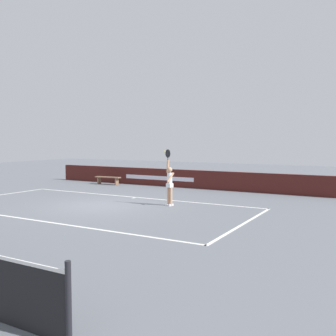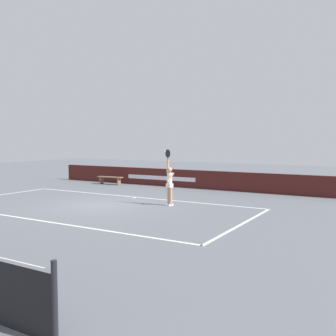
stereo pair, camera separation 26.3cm
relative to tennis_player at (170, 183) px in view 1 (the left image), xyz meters
The scene contains 6 objects.
ground_plane 2.94m from the tennis_player, 151.58° to the right, with size 60.00×60.00×0.00m, color slate.
court_lines 3.14m from the tennis_player, 144.75° to the right, with size 12.44×6.01×0.00m.
back_wall 6.14m from the tennis_player, 113.59° to the left, with size 17.29×0.25×1.00m.
tennis_player is the anchor object (origin of this frame).
tennis_ball 1.27m from the tennis_player, 132.62° to the right, with size 0.07×0.07×0.07m.
courtside_bench_near 8.33m from the tennis_player, 145.70° to the left, with size 1.68×0.49×0.47m.
Camera 1 is at (10.00, -12.11, 2.63)m, focal length 41.12 mm.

